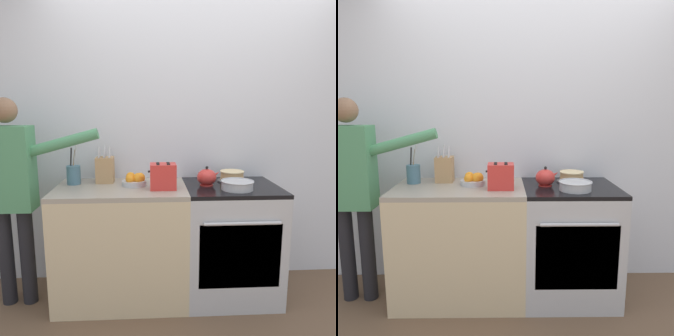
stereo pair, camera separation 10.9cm
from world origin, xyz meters
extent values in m
plane|color=brown|center=(0.00, 0.00, 0.00)|extent=(16.00, 16.00, 0.00)
cube|color=silver|center=(0.00, 0.66, 1.30)|extent=(8.00, 0.04, 2.60)
cube|color=beige|center=(-0.61, 0.32, 0.44)|extent=(1.01, 0.64, 0.88)
cube|color=#9E9384|center=(-0.61, 0.32, 0.90)|extent=(1.01, 0.64, 0.03)
cube|color=#B7BABF|center=(0.25, 0.32, 0.44)|extent=(0.73, 0.64, 0.88)
cube|color=black|center=(0.25, 0.01, 0.46)|extent=(0.60, 0.01, 0.49)
cylinder|color=#B7BABF|center=(0.25, -0.02, 0.72)|extent=(0.54, 0.02, 0.02)
cube|color=black|center=(0.25, 0.32, 0.90)|extent=(0.73, 0.64, 0.03)
cylinder|color=#4C4C51|center=(0.29, 0.46, 0.92)|extent=(0.24, 0.24, 0.01)
cylinder|color=tan|center=(0.29, 0.46, 0.94)|extent=(0.19, 0.19, 0.04)
cylinder|color=tan|center=(0.29, 0.46, 0.98)|extent=(0.19, 0.19, 0.04)
cylinder|color=beige|center=(0.29, 0.46, 1.00)|extent=(0.19, 0.19, 0.01)
cylinder|color=red|center=(0.06, 0.34, 0.92)|extent=(0.11, 0.11, 0.01)
ellipsoid|color=red|center=(0.06, 0.34, 0.98)|extent=(0.15, 0.15, 0.13)
cone|color=red|center=(0.13, 0.34, 1.00)|extent=(0.08, 0.03, 0.07)
sphere|color=black|center=(0.06, 0.34, 1.05)|extent=(0.02, 0.02, 0.02)
cylinder|color=#B7BABF|center=(0.26, 0.19, 0.94)|extent=(0.23, 0.23, 0.06)
torus|color=#B7BABF|center=(0.26, 0.19, 0.98)|extent=(0.25, 0.25, 0.01)
cube|color=tan|center=(-0.75, 0.49, 1.02)|extent=(0.14, 0.14, 0.21)
cylinder|color=#B2B2B7|center=(-0.80, 0.45, 1.16)|extent=(0.01, 0.04, 0.09)
cylinder|color=#B2B2B7|center=(-0.75, 0.46, 1.15)|extent=(0.01, 0.03, 0.07)
cylinder|color=#B2B2B7|center=(-0.71, 0.45, 1.16)|extent=(0.01, 0.04, 0.09)
cylinder|color=#B2B2B7|center=(-0.80, 0.49, 1.15)|extent=(0.01, 0.03, 0.06)
cylinder|color=#B2B2B7|center=(-0.75, 0.48, 1.17)|extent=(0.01, 0.04, 0.10)
cylinder|color=#B2B2B7|center=(-0.71, 0.49, 1.16)|extent=(0.01, 0.04, 0.08)
cylinder|color=#B2B2B7|center=(-0.80, 0.52, 1.15)|extent=(0.01, 0.03, 0.07)
cylinder|color=#B2B2B7|center=(-0.75, 0.52, 1.15)|extent=(0.01, 0.03, 0.07)
cylinder|color=#477084|center=(-1.00, 0.44, 0.99)|extent=(0.11, 0.11, 0.15)
cylinder|color=#B7BABF|center=(-0.99, 0.46, 1.09)|extent=(0.06, 0.02, 0.26)
cylinder|color=black|center=(-1.02, 0.45, 1.08)|extent=(0.02, 0.04, 0.24)
cylinder|color=#A37A51|center=(-1.00, 0.46, 1.08)|extent=(0.05, 0.01, 0.22)
cylinder|color=#B7BABF|center=(-0.51, 0.36, 0.93)|extent=(0.19, 0.19, 0.04)
sphere|color=orange|center=(-0.47, 0.36, 0.98)|extent=(0.08, 0.08, 0.08)
sphere|color=orange|center=(-0.54, 0.41, 0.97)|extent=(0.07, 0.07, 0.07)
sphere|color=orange|center=(-0.54, 0.33, 0.97)|extent=(0.07, 0.07, 0.07)
sphere|color=orange|center=(-0.48, 0.34, 0.98)|extent=(0.08, 0.08, 0.08)
cube|color=red|center=(-0.29, 0.24, 1.01)|extent=(0.19, 0.15, 0.19)
cube|color=black|center=(-0.33, 0.24, 1.11)|extent=(0.02, 0.11, 0.00)
cube|color=black|center=(-0.25, 0.24, 1.11)|extent=(0.02, 0.11, 0.00)
cube|color=black|center=(-0.40, 0.24, 1.05)|extent=(0.02, 0.02, 0.01)
cylinder|color=black|center=(-1.50, 0.27, 0.38)|extent=(0.11, 0.11, 0.76)
cylinder|color=black|center=(-1.34, 0.27, 0.38)|extent=(0.11, 0.11, 0.76)
cube|color=#4C8E60|center=(-1.42, 0.27, 1.07)|extent=(0.34, 0.20, 0.63)
cylinder|color=#4C8E60|center=(-1.03, 0.27, 1.26)|extent=(0.54, 0.08, 0.22)
sphere|color=#846047|center=(-1.42, 0.27, 1.50)|extent=(0.18, 0.18, 0.18)
camera|label=1|loc=(-0.39, -2.15, 1.51)|focal=35.00mm
camera|label=2|loc=(-0.28, -2.16, 1.51)|focal=35.00mm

